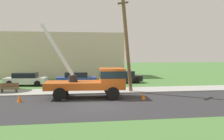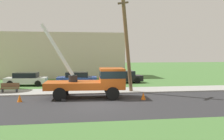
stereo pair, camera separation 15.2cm
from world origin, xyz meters
name	(u,v)px [view 1 (the left image)]	position (x,y,z in m)	size (l,w,h in m)	color
ground_plane	(88,84)	(0.00, 12.00, 0.00)	(120.00, 120.00, 0.00)	#477538
road_asphalt	(98,105)	(0.00, 0.00, 0.00)	(80.00, 8.79, 0.01)	#2B2B2D
sidewalk_strip	(92,91)	(0.00, 6.04, 0.05)	(80.00, 3.29, 0.10)	#9E9E99
utility_truck	(96,80)	(0.07, 2.76, 1.41)	(6.75, 3.21, 5.98)	#C65119
leaning_utility_pole	(127,42)	(2.92, 4.34, 4.55)	(1.85, 2.38, 8.85)	brown
traffic_cone_ahead	(143,96)	(3.60, 1.35, 0.28)	(0.36, 0.36, 0.56)	orange
traffic_cone_behind	(20,98)	(-5.58, 1.77, 0.28)	(0.36, 0.36, 0.56)	orange
parked_sedan_white	(25,79)	(-6.79, 11.40, 0.71)	(4.55, 2.29, 1.42)	silver
parked_sedan_blue	(76,78)	(-1.29, 11.34, 0.71)	(4.51, 2.21, 1.42)	#263F99
parked_sedan_black	(123,77)	(4.19, 12.27, 0.71)	(4.54, 2.26, 1.42)	black
park_bench	(9,88)	(-7.26, 6.11, 0.46)	(1.60, 0.45, 0.90)	brown
lowrise_building_backdrop	(61,55)	(-3.39, 21.29, 3.20)	(18.00, 6.00, 6.40)	beige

